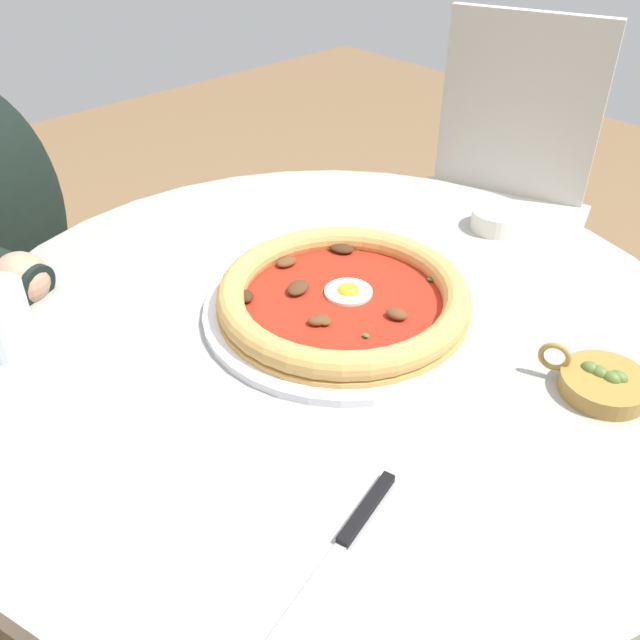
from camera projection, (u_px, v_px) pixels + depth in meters
dining_table at (328, 431)px, 0.92m from camera, size 0.89×0.89×0.75m
pizza_on_plate at (343, 299)px, 0.82m from camera, size 0.33×0.33×0.04m
water_glass at (1, 323)px, 0.76m from camera, size 0.07×0.07×0.08m
steak_knife at (347, 537)px, 0.57m from camera, size 0.07×0.21×0.01m
ramekin_capers at (497, 219)px, 1.00m from camera, size 0.07×0.07×0.03m
olive_pan at (602, 382)px, 0.71m from camera, size 0.11×0.09×0.04m
cafe_chair_spare_far at (500, 183)px, 1.63m from camera, size 0.53×0.53×0.90m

